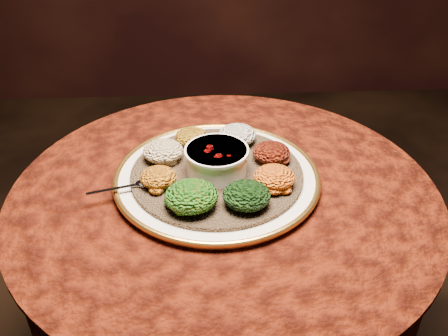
{
  "coord_description": "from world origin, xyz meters",
  "views": [
    {
      "loc": [
        -0.05,
        -0.9,
        1.4
      ],
      "look_at": [
        0.0,
        0.05,
        0.76
      ],
      "focal_mm": 40.0,
      "sensor_mm": 36.0,
      "label": 1
    }
  ],
  "objects": [
    {
      "name": "spoon",
      "position": [
        -0.18,
        -0.02,
        0.77
      ],
      "size": [
        0.14,
        0.05,
        0.01
      ],
      "rotation": [
        0.0,
        0.0,
        -2.87
      ],
      "color": "silver",
      "rests_on": "injera"
    },
    {
      "name": "portion_kik",
      "position": [
        -0.14,
        -0.01,
        0.78
      ],
      "size": [
        0.08,
        0.08,
        0.04
      ],
      "primitive_type": "ellipsoid",
      "color": "#BB6610",
      "rests_on": "injera"
    },
    {
      "name": "portion_shiro",
      "position": [
        -0.07,
        0.15,
        0.78
      ],
      "size": [
        0.08,
        0.08,
        0.04
      ],
      "primitive_type": "ellipsoid",
      "color": "#A27113",
      "rests_on": "injera"
    },
    {
      "name": "stew_bowl",
      "position": [
        -0.02,
        0.03,
        0.8
      ],
      "size": [
        0.14,
        0.14,
        0.06
      ],
      "color": "white",
      "rests_on": "injera"
    },
    {
      "name": "portion_ayib",
      "position": [
        0.04,
        0.15,
        0.78
      ],
      "size": [
        0.09,
        0.09,
        0.04
      ],
      "primitive_type": "ellipsoid",
      "color": "beige",
      "rests_on": "injera"
    },
    {
      "name": "platter",
      "position": [
        -0.02,
        0.03,
        0.75
      ],
      "size": [
        0.51,
        0.51,
        0.02
      ],
      "rotation": [
        0.0,
        0.0,
        0.14
      ],
      "color": "white",
      "rests_on": "table"
    },
    {
      "name": "portion_gomen",
      "position": [
        0.04,
        -0.09,
        0.79
      ],
      "size": [
        0.1,
        0.09,
        0.05
      ],
      "primitive_type": "ellipsoid",
      "color": "black",
      "rests_on": "injera"
    },
    {
      "name": "portion_tikil",
      "position": [
        0.11,
        -0.03,
        0.78
      ],
      "size": [
        0.09,
        0.09,
        0.04
      ],
      "primitive_type": "ellipsoid",
      "color": "#AB5F0E",
      "rests_on": "injera"
    },
    {
      "name": "injera",
      "position": [
        -0.02,
        0.03,
        0.76
      ],
      "size": [
        0.41,
        0.41,
        0.01
      ],
      "primitive_type": "cylinder",
      "rotation": [
        0.0,
        0.0,
        0.05
      ],
      "color": "brown",
      "rests_on": "platter"
    },
    {
      "name": "portion_mixveg",
      "position": [
        -0.07,
        -0.09,
        0.79
      ],
      "size": [
        0.11,
        0.1,
        0.05
      ],
      "primitive_type": "ellipsoid",
      "color": "#A9430A",
      "rests_on": "injera"
    },
    {
      "name": "portion_timatim",
      "position": [
        -0.14,
        0.09,
        0.78
      ],
      "size": [
        0.09,
        0.09,
        0.05
      ],
      "primitive_type": "ellipsoid",
      "color": "maroon",
      "rests_on": "injera"
    },
    {
      "name": "portion_kitfo",
      "position": [
        0.11,
        0.07,
        0.78
      ],
      "size": [
        0.09,
        0.08,
        0.04
      ],
      "primitive_type": "ellipsoid",
      "color": "black",
      "rests_on": "injera"
    },
    {
      "name": "table",
      "position": [
        0.0,
        0.0,
        0.55
      ],
      "size": [
        0.96,
        0.96,
        0.73
      ],
      "color": "black",
      "rests_on": "ground"
    }
  ]
}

